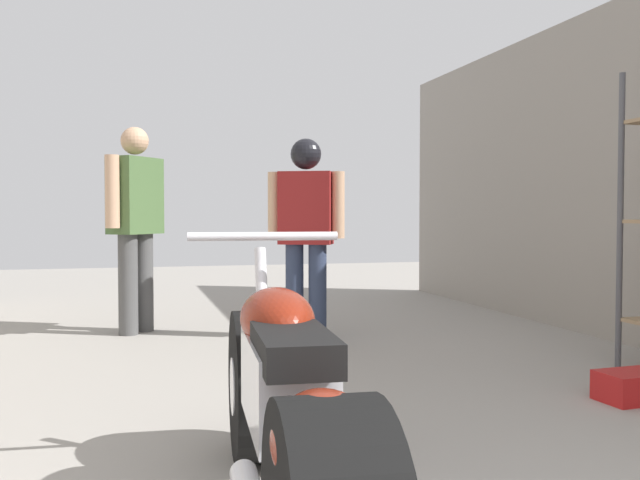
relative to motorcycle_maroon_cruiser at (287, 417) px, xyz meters
name	(u,v)px	position (x,y,z in m)	size (l,w,h in m)	color
ground_plane	(291,376)	(0.50, 2.16, -0.39)	(19.07, 19.07, 0.00)	gray
motorcycle_maroon_cruiser	(287,417)	(0.00, 0.00, 0.00)	(0.60, 2.03, 0.94)	black
mechanic_in_blue	(135,217)	(-0.41, 4.08, 0.60)	(0.53, 0.62, 1.75)	#4C4C4C
mechanic_with_helmet	(306,219)	(0.92, 3.46, 0.59)	(0.62, 0.39, 1.63)	#2D3851
red_toolbox	(634,386)	(2.17, 1.10, -0.30)	(0.38, 0.25, 0.16)	#B21919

